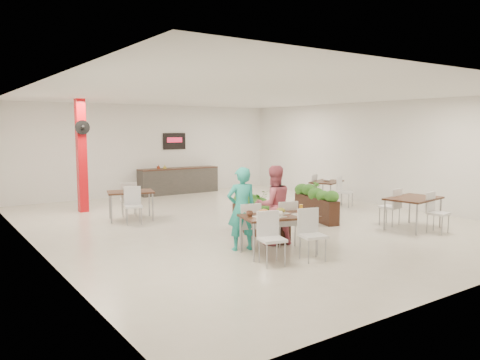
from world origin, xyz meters
The scene contains 12 objects.
ground centered at (0.00, 0.00, 0.00)m, with size 12.00×12.00×0.00m, color beige.
room_shell centered at (0.00, 0.00, 2.01)m, with size 10.10×12.10×3.22m.
red_column centered at (-3.00, 3.79, 1.64)m, with size 0.40×0.41×3.20m.
service_counter centered at (1.00, 5.65, 0.49)m, with size 3.00×0.64×2.20m.
main_table centered at (-1.29, -2.89, 0.64)m, with size 1.59×1.87×0.92m.
diner_man centered at (-1.68, -2.24, 0.82)m, with size 0.60×0.39×1.63m, color teal.
diner_woman centered at (-0.88, -2.24, 0.81)m, with size 0.79×0.62×1.63m, color #D86075.
planter_left centered at (-0.66, -1.47, 0.51)m, with size 0.48×1.95×1.02m.
planter_right centered at (1.64, -0.85, 0.50)m, with size 0.76×1.86×0.99m.
side_table_a centered at (-2.31, 1.91, 0.63)m, with size 1.32×1.67×0.92m.
side_table_b centered at (3.55, 0.67, 0.62)m, with size 1.32×1.65×0.92m.
side_table_c centered at (2.77, -2.96, 0.64)m, with size 1.47×1.67×0.92m.
Camera 1 is at (-6.82, -9.61, 2.38)m, focal length 35.00 mm.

